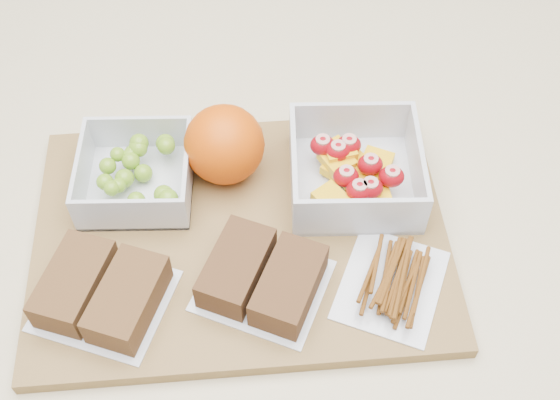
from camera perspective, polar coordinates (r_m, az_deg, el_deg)
The scene contains 8 objects.
counter at distance 1.14m, azimuth -0.93°, elevation -14.65°, with size 1.20×0.90×0.90m, color beige.
cutting_board at distance 0.73m, azimuth -3.19°, elevation -2.88°, with size 0.42×0.30×0.02m, color olive.
grape_container at distance 0.75m, azimuth -11.48°, elevation 2.11°, with size 0.12×0.12×0.05m.
fruit_container at distance 0.74m, azimuth 6.05°, elevation 2.32°, with size 0.13×0.13×0.06m.
orange at distance 0.74m, azimuth -4.55°, elevation 4.52°, with size 0.08×0.08×0.08m, color #DE4E05.
sandwich_bag_left at distance 0.68m, azimuth -14.32°, elevation -7.24°, with size 0.15×0.14×0.04m.
sandwich_bag_center at distance 0.67m, azimuth -1.43°, elevation -6.27°, with size 0.15×0.14×0.04m.
pretzel_bag at distance 0.68m, azimuth 9.12°, elevation -6.36°, with size 0.13×0.14×0.03m.
Camera 1 is at (0.01, -0.43, 1.51)m, focal length 45.00 mm.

